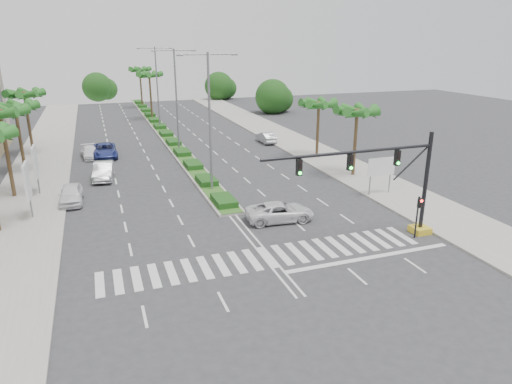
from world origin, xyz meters
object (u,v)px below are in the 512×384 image
Objects in this scene: car_parked_a at (71,194)px; car_parked_b at (103,171)px; car_parked_c at (105,150)px; car_parked_d at (90,152)px; car_right at (266,137)px; car_crossing at (280,212)px.

car_parked_b is at bearing 68.10° from car_parked_a.
car_parked_c reaches higher than car_parked_d.
car_parked_c is 20.38m from car_right.
car_right is (23.60, 16.56, -0.06)m from car_parked_a.
car_parked_b is (2.79, 6.38, 0.06)m from car_parked_a.
car_parked_c is 1.26× the size of car_parked_d.
car_parked_a is at bearing 63.26° from car_crossing.
car_parked_b is at bearing 25.59° from car_right.
car_parked_a is 0.87× the size of car_crossing.
car_parked_c is 1.10× the size of car_crossing.
car_parked_c reaches higher than car_crossing.
car_right is (21.96, 0.85, 0.06)m from car_parked_d.
car_parked_b reaches higher than car_right.
car_parked_d is (-1.61, 0.23, -0.13)m from car_parked_c.
car_parked_a is 6.97m from car_parked_b.
car_parked_d is (1.64, 15.71, -0.12)m from car_parked_a.
car_right is (8.75, 26.02, -0.01)m from car_crossing.
car_parked_b reaches higher than car_crossing.
car_parked_b reaches higher than car_parked_d.
car_crossing is (12.06, -15.84, -0.11)m from car_parked_b.
car_crossing reaches higher than car_parked_d.
car_parked_d is 21.98m from car_right.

